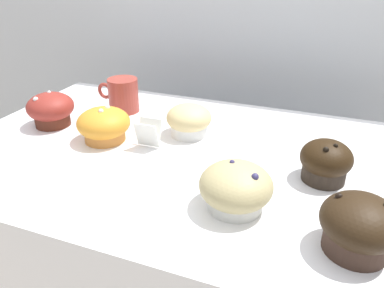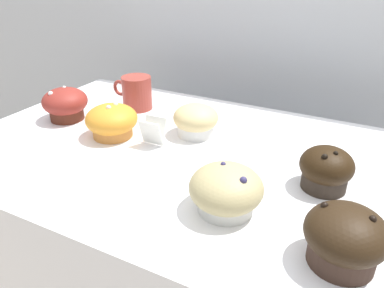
% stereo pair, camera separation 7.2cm
% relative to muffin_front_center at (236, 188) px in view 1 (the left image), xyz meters
% --- Properties ---
extents(wall_back, '(3.20, 0.10, 1.80)m').
position_rel_muffin_front_center_xyz_m(wall_back, '(-0.15, 0.75, -0.06)').
color(wall_back, silver).
rests_on(wall_back, ground).
extents(muffin_front_center, '(0.12, 0.12, 0.08)m').
position_rel_muffin_front_center_xyz_m(muffin_front_center, '(0.00, 0.00, 0.00)').
color(muffin_front_center, silver).
rests_on(muffin_front_center, display_counter).
extents(muffin_back_left, '(0.12, 0.12, 0.08)m').
position_rel_muffin_front_center_xyz_m(muffin_back_left, '(-0.34, 0.14, -0.00)').
color(muffin_back_left, '#CD7F38').
rests_on(muffin_back_left, display_counter).
extents(muffin_back_right, '(0.09, 0.09, 0.08)m').
position_rel_muffin_front_center_xyz_m(muffin_back_right, '(0.13, 0.14, 0.00)').
color(muffin_back_right, '#2D241C').
rests_on(muffin_back_right, display_counter).
extents(muffin_front_left, '(0.11, 0.11, 0.09)m').
position_rel_muffin_front_center_xyz_m(muffin_front_left, '(0.18, -0.04, 0.01)').
color(muffin_front_left, '#3A271E').
rests_on(muffin_front_left, display_counter).
extents(muffin_front_right, '(0.11, 0.11, 0.08)m').
position_rel_muffin_front_center_xyz_m(muffin_front_right, '(-0.50, 0.16, 0.00)').
color(muffin_front_right, '#542418').
rests_on(muffin_front_right, display_counter).
extents(muffin_back_center, '(0.10, 0.10, 0.07)m').
position_rel_muffin_front_center_xyz_m(muffin_back_center, '(-0.17, 0.23, -0.00)').
color(muffin_back_center, white).
rests_on(muffin_back_center, display_counter).
extents(coffee_cup, '(0.12, 0.08, 0.09)m').
position_rel_muffin_front_center_xyz_m(coffee_cup, '(-0.39, 0.31, 0.01)').
color(coffee_cup, '#99382D').
rests_on(coffee_cup, display_counter).
extents(price_card, '(0.05, 0.04, 0.06)m').
position_rel_muffin_front_center_xyz_m(price_card, '(-0.23, 0.14, -0.01)').
color(price_card, white).
rests_on(price_card, display_counter).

